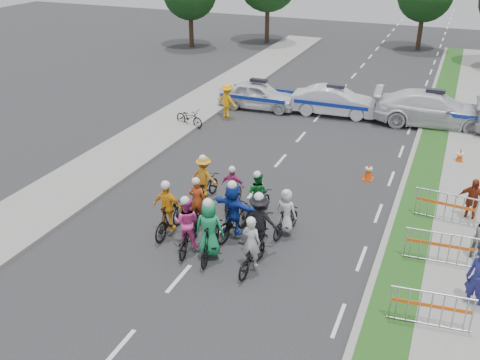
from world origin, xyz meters
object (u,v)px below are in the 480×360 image
at_px(rider_10, 204,183).
at_px(police_car_1, 335,101).
at_px(rider_1, 210,235).
at_px(rider_5, 233,213).
at_px(rider_2, 188,230).
at_px(police_car_2, 433,109).
at_px(barrier_1, 439,249).
at_px(rider_6, 198,209).
at_px(rider_4, 259,227).
at_px(spectator_0, 479,279).
at_px(parked_bike, 189,117).
at_px(cone_0, 369,171).
at_px(rider_0, 252,252).
at_px(spectator_2, 472,201).
at_px(rider_3, 169,214).
at_px(rider_8, 258,200).
at_px(marshal_hiviz, 227,101).
at_px(rider_7, 286,217).
at_px(rider_9, 233,192).
at_px(police_car_0, 258,95).
at_px(cone_1, 460,156).
at_px(barrier_0, 430,311).
at_px(barrier_2, 445,208).

distance_m(rider_10, police_car_1, 11.41).
height_order(rider_1, rider_5, rider_1).
height_order(rider_1, rider_10, rider_1).
distance_m(rider_2, police_car_2, 15.78).
bearing_deg(rider_2, police_car_1, -105.08).
bearing_deg(barrier_1, rider_10, 172.54).
bearing_deg(rider_6, rider_4, 156.92).
bearing_deg(spectator_0, rider_1, -153.35).
bearing_deg(parked_bike, cone_0, -90.78).
bearing_deg(rider_0, spectator_2, -133.81).
bearing_deg(rider_10, rider_2, 110.85).
bearing_deg(rider_2, spectator_2, -157.76).
relative_size(police_car_1, barrier_1, 2.20).
xyz_separation_m(rider_3, rider_8, (2.22, 2.14, -0.09)).
xyz_separation_m(rider_2, rider_3, (-0.97, 0.56, 0.05)).
bearing_deg(rider_6, cone_0, -137.90).
bearing_deg(rider_0, rider_10, -43.73).
relative_size(rider_5, marshal_hiviz, 1.15).
xyz_separation_m(rider_7, rider_10, (-3.43, 1.12, 0.05)).
relative_size(rider_9, police_car_0, 0.39).
relative_size(rider_3, rider_6, 1.07).
bearing_deg(rider_3, rider_5, -161.87).
distance_m(rider_3, rider_9, 2.69).
relative_size(rider_2, marshal_hiviz, 1.09).
bearing_deg(cone_1, barrier_0, -91.48).
relative_size(rider_0, rider_4, 0.87).
xyz_separation_m(rider_9, barrier_2, (6.92, 1.74, -0.08)).
xyz_separation_m(police_car_0, barrier_2, (10.10, -9.12, -0.16)).
xyz_separation_m(spectator_0, marshal_hiviz, (-12.06, 11.38, -0.02)).
relative_size(rider_3, marshal_hiviz, 1.11).
distance_m(rider_2, rider_10, 3.24).
height_order(rider_2, cone_0, rider_2).
bearing_deg(rider_6, police_car_2, -124.81).
height_order(rider_8, spectator_0, spectator_0).
bearing_deg(spectator_0, rider_0, -151.43).
distance_m(rider_0, barrier_1, 5.46).
distance_m(rider_1, spectator_0, 7.38).
bearing_deg(rider_4, barrier_1, -177.76).
bearing_deg(police_car_0, marshal_hiviz, 152.15).
bearing_deg(police_car_1, barrier_1, -158.17).
bearing_deg(barrier_0, barrier_1, 90.00).
xyz_separation_m(rider_3, cone_1, (8.40, 9.54, -0.41)).
height_order(rider_7, police_car_0, rider_7).
xyz_separation_m(spectator_2, parked_bike, (-13.02, 4.74, -0.35)).
bearing_deg(spectator_2, barrier_0, -80.38).
relative_size(rider_4, police_car_1, 0.47).
height_order(rider_0, marshal_hiviz, rider_0).
bearing_deg(police_car_0, barrier_1, -142.83).
bearing_deg(police_car_2, parked_bike, 107.95).
distance_m(rider_7, rider_10, 3.61).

